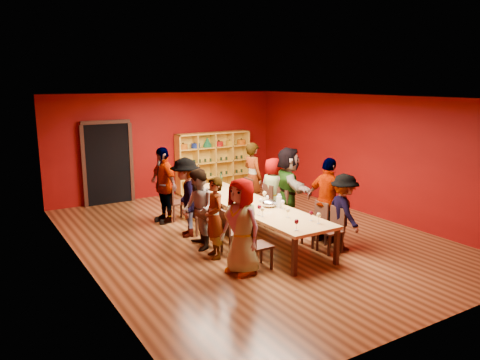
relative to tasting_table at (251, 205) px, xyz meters
name	(u,v)px	position (x,y,z in m)	size (l,w,h in m)	color
room_shell	(251,169)	(0.00, 0.00, 0.80)	(7.10, 9.10, 3.04)	#4D2814
tasting_table	(251,205)	(0.00, 0.00, 0.00)	(1.10, 4.50, 0.75)	tan
doorway	(107,163)	(-1.80, 4.43, 0.42)	(1.40, 0.17, 2.30)	black
shelving_unit	(213,159)	(1.40, 4.32, 0.28)	(2.40, 0.40, 1.80)	gold
chair_person_left_0	(255,243)	(-0.91, -1.56, -0.20)	(0.42, 0.42, 0.89)	black
person_left_0	(241,226)	(-1.19, -1.56, 0.15)	(0.83, 0.46, 1.71)	#5C89BE
chair_person_left_1	(230,230)	(-0.91, -0.67, -0.20)	(0.42, 0.42, 0.89)	black
person_left_1	(214,218)	(-1.25, -0.67, 0.09)	(0.57, 0.42, 1.57)	tan
chair_person_left_2	(215,222)	(-0.91, -0.07, -0.20)	(0.42, 0.42, 0.89)	black
person_left_2	(198,209)	(-1.29, -0.07, 0.12)	(0.79, 0.44, 1.63)	#5381AB
chair_person_left_3	(197,212)	(-0.91, 0.78, -0.20)	(0.42, 0.42, 0.89)	black
person_left_3	(186,197)	(-1.16, 0.78, 0.17)	(1.12, 0.46, 1.73)	silver
chair_person_left_4	(174,200)	(-0.91, 2.00, -0.20)	(0.42, 0.42, 0.89)	black
person_left_4	(163,185)	(-1.18, 2.00, 0.21)	(1.07, 0.49, 1.82)	beige
chair_person_right_0	(333,227)	(0.91, -1.61, -0.20)	(0.42, 0.42, 0.89)	black
person_right_0	(344,212)	(1.17, -1.61, 0.07)	(1.00, 0.41, 1.54)	#525157
chair_person_right_1	(317,221)	(0.91, -1.13, -0.20)	(0.42, 0.42, 0.89)	black
person_right_1	(328,201)	(1.19, -1.13, 0.20)	(1.05, 0.48, 1.80)	#454549
chair_person_right_2	(279,206)	(0.91, 0.22, -0.20)	(0.42, 0.42, 0.89)	black
person_right_2	(288,187)	(1.17, 0.22, 0.23)	(1.72, 0.49, 1.86)	#151D3B
chair_person_right_3	(264,201)	(0.91, 0.81, -0.20)	(0.42, 0.42, 0.89)	black
person_right_3	(273,189)	(1.16, 0.81, 0.06)	(0.74, 0.41, 1.52)	#4A4B4F
chair_person_right_4	(245,194)	(0.91, 1.69, -0.20)	(0.42, 0.42, 0.89)	black
person_right_4	(253,177)	(1.16, 1.69, 0.20)	(0.66, 0.48, 1.80)	#141537
wine_glass_0	(288,211)	(0.04, -1.27, 0.18)	(0.07, 0.07, 0.18)	silver
wine_glass_1	(267,198)	(0.30, -0.19, 0.18)	(0.07, 0.07, 0.18)	silver
wine_glass_2	(283,202)	(0.31, -0.74, 0.19)	(0.08, 0.08, 0.19)	silver
wine_glass_3	(319,216)	(0.28, -1.89, 0.20)	(0.09, 0.09, 0.21)	silver
wine_glass_4	(297,222)	(-0.31, -1.98, 0.20)	(0.08, 0.08, 0.20)	silver
wine_glass_5	(240,187)	(0.35, 1.00, 0.18)	(0.07, 0.07, 0.18)	silver
wine_glass_6	(247,189)	(0.37, 0.74, 0.18)	(0.07, 0.07, 0.18)	silver
wine_glass_7	(246,192)	(0.17, 0.45, 0.19)	(0.07, 0.07, 0.19)	silver
wine_glass_8	(263,210)	(-0.35, -0.97, 0.19)	(0.08, 0.08, 0.19)	silver
wine_glass_9	(200,183)	(-0.32, 1.75, 0.21)	(0.09, 0.09, 0.22)	silver
wine_glass_10	(239,200)	(-0.36, -0.11, 0.18)	(0.07, 0.07, 0.18)	silver
wine_glass_11	(261,201)	(-0.04, -0.45, 0.21)	(0.09, 0.09, 0.21)	silver
wine_glass_12	(216,190)	(-0.29, 1.01, 0.18)	(0.07, 0.07, 0.18)	silver
wine_glass_13	(199,183)	(-0.27, 1.91, 0.18)	(0.07, 0.07, 0.18)	silver
wine_glass_14	(259,207)	(-0.34, -0.84, 0.20)	(0.08, 0.08, 0.21)	silver
wine_glass_15	(215,187)	(-0.18, 1.26, 0.19)	(0.08, 0.08, 0.19)	silver
wine_glass_16	(265,194)	(0.37, 0.01, 0.21)	(0.09, 0.09, 0.22)	silver
wine_glass_17	(311,213)	(0.28, -1.67, 0.19)	(0.08, 0.08, 0.20)	silver
spittoon_bowl	(269,203)	(0.18, -0.44, 0.12)	(0.31, 0.31, 0.17)	silver
carafe_a	(231,196)	(-0.27, 0.35, 0.17)	(0.13, 0.13, 0.26)	silver
carafe_b	(279,202)	(0.31, -0.61, 0.18)	(0.13, 0.13, 0.29)	silver
wine_bottle	(221,181)	(0.25, 1.76, 0.18)	(0.10, 0.10, 0.33)	#163D1D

